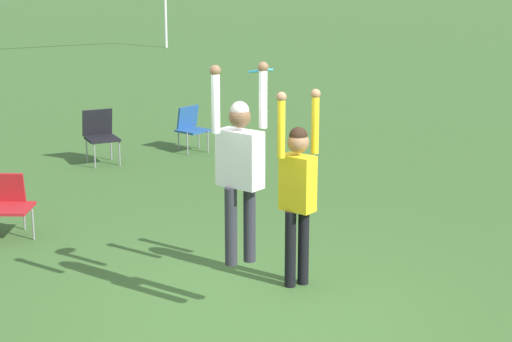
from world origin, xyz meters
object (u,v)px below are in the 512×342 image
object	(u,v)px
camping_chair_2	(100,132)
person_jumping	(240,161)
person_defending	(298,185)
camping_chair_0	(6,201)
camping_chair_3	(191,125)
frisbee	(261,71)

from	to	relation	value
camping_chair_2	person_jumping	bearing A→B (deg)	86.25
person_defending	camping_chair_2	xyz separation A→B (m)	(-0.08, 6.33, -0.59)
camping_chair_0	camping_chair_2	size ratio (longest dim) A/B	0.90
person_jumping	camping_chair_2	world-z (taller)	person_jumping
person_defending	camping_chair_3	distance (m)	6.70
person_defending	camping_chair_0	size ratio (longest dim) A/B	2.60
camping_chair_3	person_defending	bearing A→B (deg)	54.99
person_jumping	camping_chair_0	world-z (taller)	person_jumping
frisbee	person_jumping	bearing A→B (deg)	-158.87
camping_chair_0	camping_chair_3	bearing A→B (deg)	-110.96
person_defending	frisbee	bearing A→B (deg)	-88.88
camping_chair_0	camping_chair_3	distance (m)	5.18
person_jumping	camping_chair_3	world-z (taller)	person_jumping
camping_chair_2	frisbee	bearing A→B (deg)	88.56
person_jumping	camping_chair_2	size ratio (longest dim) A/B	2.15
person_jumping	camping_chair_3	bearing A→B (deg)	-43.87
camping_chair_0	frisbee	bearing A→B (deg)	146.73
frisbee	camping_chair_0	xyz separation A→B (m)	(-1.76, 3.45, -1.94)
person_defending	camping_chair_3	xyz separation A→B (m)	(1.65, 6.46, -0.66)
frisbee	camping_chair_0	size ratio (longest dim) A/B	0.30
person_jumping	camping_chair_2	xyz separation A→B (m)	(0.80, 6.71, -1.03)
person_defending	frisbee	xyz separation A→B (m)	(-0.60, -0.27, 1.27)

